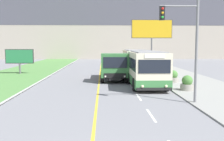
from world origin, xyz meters
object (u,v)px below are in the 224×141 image
at_px(planter_round_near, 187,84).
at_px(planter_round_second, 173,77).
at_px(billboard_small, 20,57).
at_px(city_bus, 141,66).
at_px(traffic_light_mast, 186,38).
at_px(dump_truck, 114,67).
at_px(billboard_large, 152,30).

xyz_separation_m(planter_round_near, planter_round_second, (0.09, 4.22, -0.01)).
xyz_separation_m(billboard_small, planter_round_second, (16.34, -8.12, -1.47)).
bearing_deg(city_bus, billboard_small, 152.46).
height_order(city_bus, billboard_small, billboard_small).
bearing_deg(traffic_light_mast, planter_round_second, 79.32).
relative_size(city_bus, planter_round_second, 11.92).
xyz_separation_m(city_bus, traffic_light_mast, (1.23, -9.36, 2.36)).
bearing_deg(dump_truck, city_bus, -8.01).
bearing_deg(planter_round_near, traffic_light_mast, -109.88).
relative_size(planter_round_near, planter_round_second, 1.03).
xyz_separation_m(dump_truck, billboard_small, (-11.01, 6.70, 0.68)).
bearing_deg(billboard_small, billboard_large, 29.43).
height_order(traffic_light_mast, planter_round_second, traffic_light_mast).
distance_m(billboard_large, billboard_small, 20.62).
relative_size(traffic_light_mast, planter_round_second, 5.54).
height_order(dump_truck, planter_round_near, dump_truck).
bearing_deg(billboard_small, traffic_light_mast, -48.03).
distance_m(dump_truck, planter_round_second, 5.57).
relative_size(billboard_large, billboard_small, 2.23).
bearing_deg(planter_round_near, dump_truck, 132.90).
height_order(city_bus, billboard_large, billboard_large).
distance_m(traffic_light_mast, billboard_large, 26.61).
distance_m(billboard_large, planter_round_near, 22.94).
relative_size(traffic_light_mast, billboard_large, 0.82).
distance_m(dump_truck, billboard_small, 12.91).
bearing_deg(billboard_large, billboard_small, -150.57).
xyz_separation_m(billboard_large, planter_round_near, (-1.41, -22.30, -5.18)).
distance_m(city_bus, billboard_large, 18.02).
relative_size(city_bus, billboard_large, 1.76).
bearing_deg(billboard_small, planter_round_second, -26.44).
relative_size(billboard_large, planter_round_near, 6.60).
relative_size(city_bus, billboard_small, 3.92).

